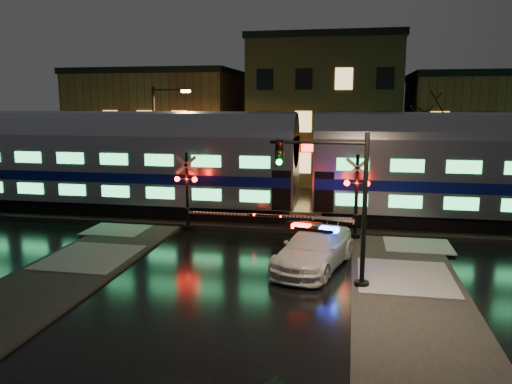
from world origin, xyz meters
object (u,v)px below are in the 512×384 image
crossing_signal_left (194,200)px  traffic_light (339,207)px  crossing_signal_right (349,205)px  streetlight (158,137)px  police_car (315,249)px

crossing_signal_left → traffic_light: size_ratio=1.04×
crossing_signal_right → traffic_light: 6.69m
crossing_signal_right → streetlight: size_ratio=0.78×
traffic_light → crossing_signal_left: bearing=126.2°
crossing_signal_right → streetlight: (-12.33, 6.69, 2.66)m
traffic_light → streetlight: bearing=119.5°
crossing_signal_left → streetlight: 8.50m
traffic_light → streetlight: 17.95m
police_car → crossing_signal_right: bearing=88.6°
police_car → traffic_light: traffic_light is taller
police_car → traffic_light: bearing=-50.3°
crossing_signal_right → traffic_light: (-0.31, -6.57, 1.25)m
police_car → streetlight: streetlight is taller
police_car → crossing_signal_right: size_ratio=0.99×
crossing_signal_right → crossing_signal_left: bearing=-180.0°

